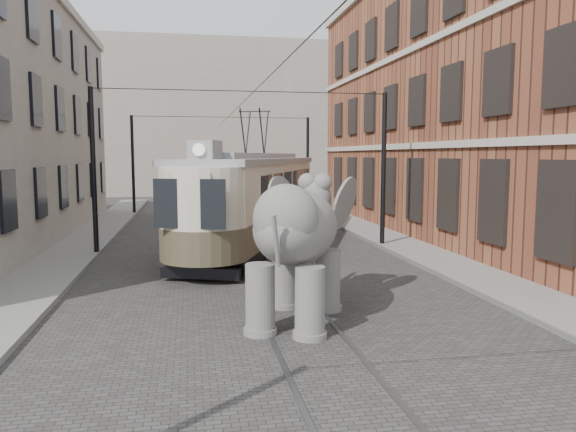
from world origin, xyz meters
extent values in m
plane|color=#3D3C39|center=(0.00, 0.00, 0.00)|extent=(120.00, 120.00, 0.00)
cube|color=slate|center=(6.00, 0.00, 0.07)|extent=(2.00, 60.00, 0.15)
cube|color=slate|center=(-6.50, 0.00, 0.07)|extent=(2.00, 60.00, 0.15)
cube|color=brown|center=(11.00, 9.00, 6.00)|extent=(8.00, 26.00, 12.00)
cube|color=gray|center=(0.00, 40.00, 7.00)|extent=(28.00, 10.00, 14.00)
camera|label=1|loc=(-2.25, -14.50, 3.60)|focal=34.35mm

